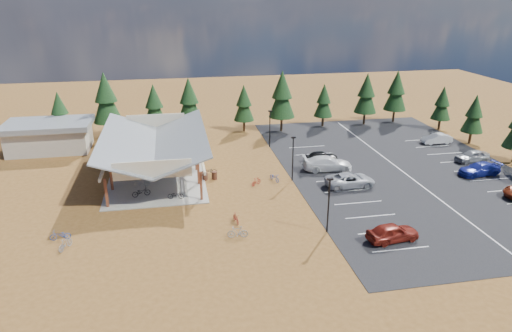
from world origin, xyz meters
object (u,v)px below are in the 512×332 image
Objects in this scene: bike_pavilion at (155,142)px; trash_bin_1 at (214,175)px; bike_3 at (147,148)px; car_4 at (321,157)px; bike_5 at (175,172)px; bike_14 at (274,177)px; car_7 at (479,169)px; lamp_post_2 at (270,126)px; bike_13 at (238,232)px; bike_16 at (209,171)px; car_8 at (472,156)px; car_9 at (437,139)px; lamp_post_1 at (293,155)px; bike_4 at (176,195)px; lamp_post_0 at (329,201)px; bike_10 at (60,235)px; bike_6 at (166,158)px; car_2 at (350,180)px; bike_1 at (142,182)px; car_3 at (327,163)px; bike_11 at (236,218)px; trash_bin_0 at (205,176)px; bike_2 at (130,167)px; car_0 at (393,232)px; bike_0 at (141,192)px; bike_9 at (65,244)px; bike_7 at (174,147)px; bike_15 at (256,181)px.

bike_pavilion is 21.56× the size of trash_bin_1.
car_4 is at bearing -100.67° from bike_3.
bike_5 is at bearing -33.64° from bike_pavilion.
bike_14 is 0.34× the size of car_7.
bike_13 is (-7.91, -23.56, -2.44)m from lamp_post_2.
lamp_post_2 reaches higher than bike_16.
car_8 is at bearing -104.22° from bike_5.
car_9 is (38.19, 4.14, -3.10)m from bike_pavilion.
bike_4 is at bearing -167.83° from lamp_post_1.
lamp_post_0 is 2.99× the size of bike_10.
bike_14 is at bearing 174.86° from lamp_post_1.
car_8 is (23.52, 1.66, -2.20)m from lamp_post_1.
car_2 is (19.58, -11.74, 0.29)m from bike_6.
lamp_post_2 is 1.04× the size of car_7.
bike_13 is at bearing -108.55° from lamp_post_2.
bike_13 is at bearing -144.73° from bike_1.
car_4 is 18.60m from car_9.
car_3 is at bearing 143.51° from bike_13.
lamp_post_0 is 3.32× the size of bike_11.
car_7 is 11.76m from car_9.
car_3 is at bearing 1.29° from trash_bin_0.
bike_pavilion is 18.31m from bike_13.
bike_pavilion is at bearing -93.34° from bike_2.
lamp_post_2 is 15.62m from bike_5.
bike_3 is 0.41× the size of car_0.
car_8 is (36.50, 4.46, 0.24)m from bike_4.
bike_10 is 15.20m from bike_11.
bike_11 is (10.38, -14.74, -0.12)m from bike_2.
car_4 is (13.61, 3.08, 0.28)m from trash_bin_1.
bike_0 is 21.67m from car_3.
car_0 is at bearing -26.96° from lamp_post_0.
car_7 is (30.15, -4.44, 0.31)m from trash_bin_1.
bike_16 is at bearing -105.34° from bike_9.
bike_9 reaches higher than bike_11.
car_2 reaches higher than bike_6.
car_8 is at bearing -90.69° from bike_7.
lamp_post_1 is at bearing 60.75° from car_2.
bike_5 is 17.92m from car_3.
lamp_post_0 reaches higher than bike_3.
bike_10 is at bearing -158.18° from lamp_post_1.
trash_bin_0 is 33.62m from car_9.
bike_5 is at bearing 129.66° from lamp_post_0.
car_3 reaches higher than bike_2.
car_0 reaches higher than bike_0.
trash_bin_0 is at bearing 168.99° from lamp_post_1.
trash_bin_0 is 0.55× the size of bike_4.
bike_15 is 0.77× the size of bike_16.
lamp_post_0 is at bearing -48.58° from bike_pavilion.
bike_7 is at bearing 106.32° from trash_bin_0.
car_9 is (18.14, 4.14, -0.01)m from car_4.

